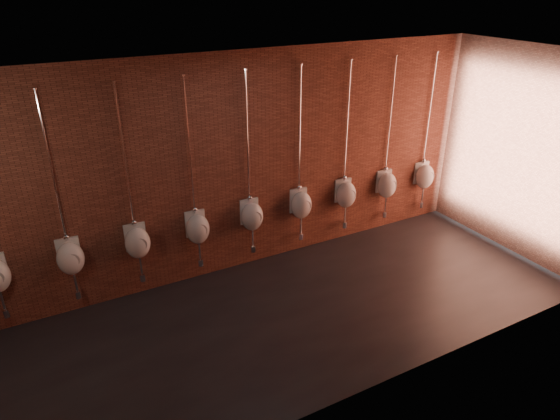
{
  "coord_description": "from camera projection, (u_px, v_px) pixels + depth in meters",
  "views": [
    {
      "loc": [
        -2.41,
        -4.62,
        4.08
      ],
      "look_at": [
        0.56,
        0.9,
        1.1
      ],
      "focal_mm": 32.0,
      "sensor_mm": 36.0,
      "label": 1
    }
  ],
  "objects": [
    {
      "name": "urinal_5",
      "position": [
        252.0,
        215.0,
        7.34
      ],
      "size": [
        0.36,
        0.33,
        2.71
      ],
      "color": "silver",
      "rests_on": "ground"
    },
    {
      "name": "urinal_8",
      "position": [
        387.0,
        184.0,
        8.42
      ],
      "size": [
        0.36,
        0.33,
        2.71
      ],
      "color": "silver",
      "rests_on": "ground"
    },
    {
      "name": "urinal_3",
      "position": [
        137.0,
        241.0,
        6.62
      ],
      "size": [
        0.36,
        0.33,
        2.71
      ],
      "color": "silver",
      "rests_on": "ground"
    },
    {
      "name": "urinal_4",
      "position": [
        198.0,
        228.0,
        6.98
      ],
      "size": [
        0.36,
        0.33,
        2.71
      ],
      "color": "silver",
      "rests_on": "ground"
    },
    {
      "name": "urinal_2",
      "position": [
        70.0,
        257.0,
        6.26
      ],
      "size": [
        0.36,
        0.33,
        2.71
      ],
      "color": "silver",
      "rests_on": "ground"
    },
    {
      "name": "urinal_6",
      "position": [
        301.0,
        204.0,
        7.7
      ],
      "size": [
        0.36,
        0.33,
        2.71
      ],
      "color": "silver",
      "rests_on": "ground"
    },
    {
      "name": "urinal_7",
      "position": [
        346.0,
        193.0,
        8.06
      ],
      "size": [
        0.36,
        0.33,
        2.71
      ],
      "color": "silver",
      "rests_on": "ground"
    },
    {
      "name": "urinal_9",
      "position": [
        424.0,
        175.0,
        8.78
      ],
      "size": [
        0.36,
        0.33,
        2.71
      ],
      "color": "silver",
      "rests_on": "ground"
    },
    {
      "name": "ground",
      "position": [
        275.0,
        322.0,
        6.46
      ],
      "size": [
        8.5,
        8.5,
        0.0
      ],
      "primitive_type": "plane",
      "color": "black",
      "rests_on": "ground"
    },
    {
      "name": "room_shell",
      "position": [
        274.0,
        177.0,
        5.6
      ],
      "size": [
        8.54,
        3.04,
        3.22
      ],
      "color": "black",
      "rests_on": "ground"
    }
  ]
}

